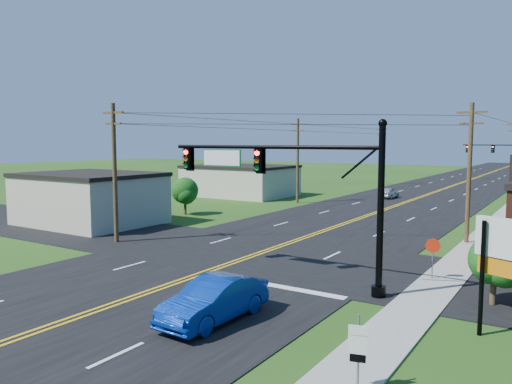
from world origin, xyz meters
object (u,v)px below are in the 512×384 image
Objects in this scene: signal_mast_far at (499,154)px; route_sign at (358,347)px; blue_car at (214,301)px; stop_sign at (433,250)px; signal_mast_main at (287,181)px.

signal_mast_far is 5.31× the size of route_sign.
blue_car is at bearing 146.16° from route_sign.
signal_mast_far is 68.32m from stop_sign.
signal_mast_main is 2.38× the size of blue_car.
stop_sign is (-0.97, 12.00, 0.25)m from route_sign.
signal_mast_main is 72.00m from signal_mast_far.
signal_mast_main is at bearing -90.08° from signal_mast_far.
blue_car is at bearing -89.80° from signal_mast_far.
stop_sign reaches higher than blue_car.
route_sign is (6.29, -2.00, 0.42)m from blue_car.
signal_mast_main reaches higher than route_sign.
route_sign is (6.56, -80.02, -3.34)m from signal_mast_far.
stop_sign is (5.69, 3.98, -3.30)m from signal_mast_main.
signal_mast_main is 1.03× the size of signal_mast_far.
signal_mast_main is 5.61× the size of stop_sign.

